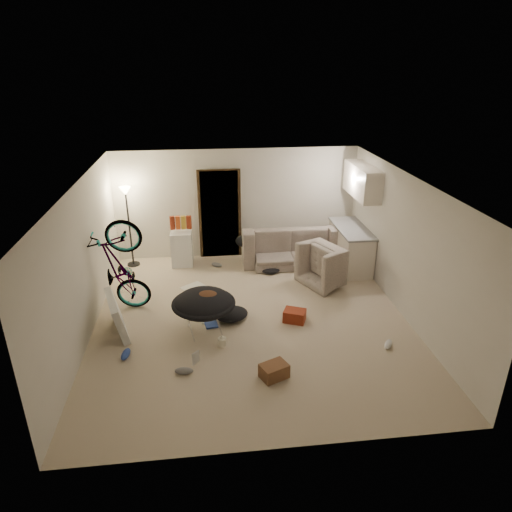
{
  "coord_description": "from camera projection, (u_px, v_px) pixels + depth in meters",
  "views": [
    {
      "loc": [
        -0.76,
        -7.04,
        4.29
      ],
      "look_at": [
        0.15,
        0.6,
        0.97
      ],
      "focal_mm": 32.0,
      "sensor_mm": 36.0,
      "label": 1
    }
  ],
  "objects": [
    {
      "name": "saucer_chair",
      "position": [
        204.0,
        308.0,
        7.64
      ],
      "size": [
        1.07,
        1.07,
        0.76
      ],
      "color": "silver",
      "rests_on": "floor"
    },
    {
      "name": "kitchen_counter",
      "position": [
        350.0,
        248.0,
        10.11
      ],
      "size": [
        0.6,
        1.5,
        0.88
      ],
      "primitive_type": "cube",
      "color": "silver",
      "rests_on": "floor"
    },
    {
      "name": "snack_box_3",
      "position": [
        189.0,
        222.0,
        10.01
      ],
      "size": [
        0.12,
        0.09,
        0.3
      ],
      "primitive_type": "cube",
      "rotation": [
        0.0,
        0.0,
        -0.28
      ],
      "color": "maroon",
      "rests_on": "mini_fridge"
    },
    {
      "name": "book_blue",
      "position": [
        211.0,
        323.0,
        8.04
      ],
      "size": [
        0.29,
        0.36,
        0.03
      ],
      "primitive_type": "cube",
      "rotation": [
        0.0,
        0.0,
        0.18
      ],
      "color": "#304CAD",
      "rests_on": "floor"
    },
    {
      "name": "clothes_lump_b",
      "position": [
        271.0,
        270.0,
        9.96
      ],
      "size": [
        0.5,
        0.47,
        0.13
      ],
      "primitive_type": "ellipsoid",
      "rotation": [
        0.0,
        0.0,
        0.3
      ],
      "color": "black",
      "rests_on": "floor"
    },
    {
      "name": "shoe_1",
      "position": [
        217.0,
        265.0,
        10.23
      ],
      "size": [
        0.28,
        0.22,
        0.1
      ],
      "primitive_type": "ellipsoid",
      "rotation": [
        0.0,
        0.0,
        -0.53
      ],
      "color": "slate",
      "rests_on": "floor"
    },
    {
      "name": "shoe_2",
      "position": [
        126.0,
        354.0,
        7.13
      ],
      "size": [
        0.17,
        0.31,
        0.11
      ],
      "primitive_type": "ellipsoid",
      "rotation": [
        0.0,
        0.0,
        1.38
      ],
      "color": "#304CAD",
      "rests_on": "floor"
    },
    {
      "name": "book_white",
      "position": [
        206.0,
        319.0,
        8.16
      ],
      "size": [
        0.23,
        0.28,
        0.02
      ],
      "primitive_type": "cube",
      "rotation": [
        0.0,
        0.0,
        0.17
      ],
      "color": "silver",
      "rests_on": "floor"
    },
    {
      "name": "wall_left",
      "position": [
        83.0,
        263.0,
        7.4
      ],
      "size": [
        0.02,
        6.0,
        2.5
      ],
      "primitive_type": "cube",
      "color": "silver",
      "rests_on": "floor"
    },
    {
      "name": "counter_top",
      "position": [
        352.0,
        229.0,
        9.93
      ],
      "size": [
        0.64,
        1.54,
        0.04
      ],
      "primitive_type": "cube",
      "color": "gray",
      "rests_on": "kitchen_counter"
    },
    {
      "name": "floor",
      "position": [
        251.0,
        319.0,
        8.2
      ],
      "size": [
        5.5,
        6.0,
        0.02
      ],
      "primitive_type": "cube",
      "color": "beige",
      "rests_on": "ground"
    },
    {
      "name": "tv_box",
      "position": [
        117.0,
        315.0,
        7.69
      ],
      "size": [
        0.52,
        1.01,
        0.66
      ],
      "primitive_type": "cube",
      "rotation": [
        0.0,
        -0.21,
        0.29
      ],
      "color": "silver",
      "rests_on": "floor"
    },
    {
      "name": "door_trim",
      "position": [
        220.0,
        215.0,
        10.43
      ],
      "size": [
        0.97,
        0.04,
        2.1
      ],
      "primitive_type": "cube",
      "color": "#362413",
      "rests_on": "floor"
    },
    {
      "name": "drink_case_a",
      "position": [
        274.0,
        371.0,
        6.65
      ],
      "size": [
        0.46,
        0.41,
        0.22
      ],
      "primitive_type": "cube",
      "rotation": [
        0.0,
        0.0,
        0.42
      ],
      "color": "brown",
      "rests_on": "floor"
    },
    {
      "name": "armchair",
      "position": [
        332.0,
        267.0,
        9.47
      ],
      "size": [
        1.19,
        1.24,
        0.63
      ],
      "primitive_type": "imported",
      "rotation": [
        0.0,
        0.0,
        2.02
      ],
      "color": "#3D463E",
      "rests_on": "floor"
    },
    {
      "name": "sofa",
      "position": [
        289.0,
        248.0,
        10.43
      ],
      "size": [
        2.18,
        0.86,
        0.64
      ],
      "primitive_type": "imported",
      "rotation": [
        0.0,
        0.0,
        3.14
      ],
      "color": "#3D463E",
      "rests_on": "floor"
    },
    {
      "name": "juicer",
      "position": [
        222.0,
        341.0,
        7.4
      ],
      "size": [
        0.14,
        0.14,
        0.2
      ],
      "color": "white",
      "rests_on": "floor"
    },
    {
      "name": "snack_box_1",
      "position": [
        178.0,
        223.0,
        9.98
      ],
      "size": [
        0.1,
        0.08,
        0.3
      ],
      "primitive_type": "cube",
      "rotation": [
        0.0,
        0.0,
        0.07
      ],
      "color": "#D5501A",
      "rests_on": "mini_fridge"
    },
    {
      "name": "clothes_lump_c",
      "position": [
        203.0,
        304.0,
        8.57
      ],
      "size": [
        0.53,
        0.53,
        0.13
      ],
      "primitive_type": "ellipsoid",
      "rotation": [
        0.0,
        0.0,
        -0.87
      ],
      "color": "silver",
      "rests_on": "floor"
    },
    {
      "name": "drink_case_b",
      "position": [
        295.0,
        316.0,
        8.09
      ],
      "size": [
        0.45,
        0.4,
        0.22
      ],
      "primitive_type": "cube",
      "rotation": [
        0.0,
        0.0,
        -0.41
      ],
      "color": "maroon",
      "rests_on": "floor"
    },
    {
      "name": "ceiling",
      "position": [
        251.0,
        182.0,
        7.2
      ],
      "size": [
        5.5,
        6.0,
        0.02
      ],
      "primitive_type": "cube",
      "color": "white",
      "rests_on": "wall_back"
    },
    {
      "name": "snack_box_2",
      "position": [
        183.0,
        222.0,
        9.99
      ],
      "size": [
        0.11,
        0.09,
        0.3
      ],
      "primitive_type": "cube",
      "rotation": [
        0.0,
        0.0,
        0.24
      ],
      "color": "gold",
      "rests_on": "mini_fridge"
    },
    {
      "name": "shoe_3",
      "position": [
        184.0,
        371.0,
        6.75
      ],
      "size": [
        0.29,
        0.14,
        0.1
      ],
      "primitive_type": "ellipsoid",
      "rotation": [
        0.0,
        0.0,
        -0.11
      ],
      "color": "slate",
      "rests_on": "floor"
    },
    {
      "name": "bicycle",
      "position": [
        122.0,
        287.0,
        8.27
      ],
      "size": [
        1.94,
        0.99,
        1.08
      ],
      "primitive_type": "imported",
      "rotation": [
        0.0,
        -0.17,
        1.47
      ],
      "color": "black",
      "rests_on": "floor"
    },
    {
      "name": "mini_fridge",
      "position": [
        182.0,
        248.0,
        10.23
      ],
      "size": [
        0.47,
        0.47,
        0.78
      ],
      "primitive_type": "cube",
      "rotation": [
        0.0,
        0.0,
        -0.02
      ],
      "color": "white",
      "rests_on": "floor"
    },
    {
      "name": "wall_right",
      "position": [
        407.0,
        248.0,
        8.01
      ],
      "size": [
        0.02,
        6.0,
        2.5
      ],
      "primitive_type": "cube",
      "color": "silver",
      "rests_on": "floor"
    },
    {
      "name": "shoe_4",
      "position": [
        388.0,
        344.0,
        7.38
      ],
      "size": [
        0.24,
        0.29,
        0.1
      ],
      "primitive_type": "ellipsoid",
      "rotation": [
        0.0,
        0.0,
        1.0
      ],
      "color": "white",
      "rests_on": "floor"
    },
    {
      "name": "kitchen_uppers",
      "position": [
        362.0,
        181.0,
        9.53
      ],
      "size": [
        0.38,
        1.4,
        0.65
      ],
      "primitive_type": "cube",
      "color": "silver",
      "rests_on": "wall_right"
    },
    {
      "name": "book_asset",
      "position": [
        193.0,
        365.0,
        6.94
      ],
      "size": [
        0.25,
        0.25,
        0.02
      ],
      "primitive_type": "imported",
      "rotation": [
        0.0,
        0.0,
        0.76
      ],
      "color": "maroon",
      "rests_on": "floor"
    },
    {
      "name": "wall_front",
      "position": [
        281.0,
        363.0,
        4.96
      ],
      "size": [
        5.5,
        0.02,
        2.5
      ],
      "primitive_type": "cube",
      "color": "silver",
      "rests_on": "floor"
    },
    {
      "name": "floor_lamp",
      "position": [
        127.0,
        210.0,
        9.84
      ],
      "size": [
        0.28,
        0.28,
        1.81
      ],
      "color": "black",
      "rests_on": "floor"
    },
    {
      "name": "doorway",
      "position": [
        220.0,
        214.0,
        10.46
      ],
      "size": [
        0.85,
        0.1,
        2.04
      ],
      "primitive_type": "cube",
      "color": "black",
      "rests_on": "floor"
    },
    {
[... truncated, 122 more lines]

